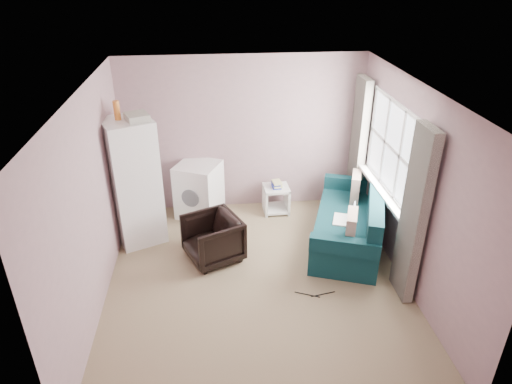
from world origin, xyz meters
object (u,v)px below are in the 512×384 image
(armchair, at_px, (213,237))
(sofa, at_px, (352,224))
(fridge, at_px, (134,181))
(washing_machine, at_px, (199,189))
(side_table, at_px, (276,197))

(armchair, height_order, sofa, sofa)
(fridge, bearing_deg, sofa, -31.86)
(armchair, bearing_deg, fridge, -145.01)
(armchair, height_order, fridge, fridge)
(washing_machine, height_order, sofa, washing_machine)
(armchair, xyz_separation_m, sofa, (2.02, 0.19, -0.03))
(fridge, xyz_separation_m, washing_machine, (0.87, 0.62, -0.48))
(armchair, distance_m, side_table, 1.61)
(sofa, bearing_deg, armchair, -155.17)
(armchair, xyz_separation_m, washing_machine, (-0.19, 1.26, 0.11))
(armchair, relative_size, washing_machine, 0.80)
(armchair, bearing_deg, sofa, 71.38)
(washing_machine, xyz_separation_m, side_table, (1.24, -0.04, -0.20))
(armchair, distance_m, sofa, 2.02)
(fridge, relative_size, sofa, 0.98)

